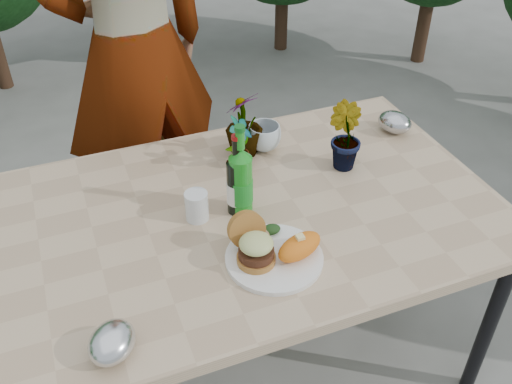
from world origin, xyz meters
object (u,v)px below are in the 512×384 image
object	(u,v)px
dinner_plate	(274,258)
patio_table	(247,224)
wine_bottle	(237,184)
person	(134,51)

from	to	relation	value
dinner_plate	patio_table	bearing A→B (deg)	88.57
dinner_plate	wine_bottle	world-z (taller)	wine_bottle
patio_table	dinner_plate	world-z (taller)	dinner_plate
wine_bottle	dinner_plate	bearing A→B (deg)	-82.05
wine_bottle	person	world-z (taller)	person
wine_bottle	person	size ratio (longest dim) A/B	0.14
dinner_plate	person	distance (m)	1.09
dinner_plate	wine_bottle	size ratio (longest dim) A/B	1.01
wine_bottle	person	xyz separation A→B (m)	(-0.13, 0.81, 0.12)
patio_table	person	distance (m)	0.88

